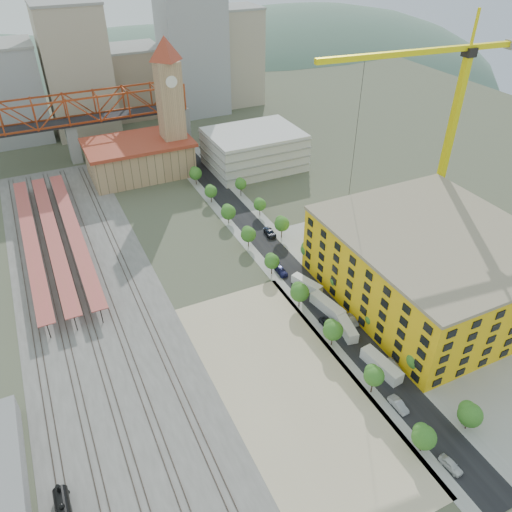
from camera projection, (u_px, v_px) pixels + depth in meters
name	position (u px, v px, depth m)	size (l,w,h in m)	color
ground	(244.00, 295.00, 128.59)	(400.00, 400.00, 0.00)	#474C38
ballast_strip	(89.00, 294.00, 128.78)	(36.00, 165.00, 0.06)	#605E59
dirt_lot	(289.00, 387.00, 103.81)	(28.00, 67.00, 0.06)	tan
street_asphalt	(273.00, 250.00, 145.36)	(12.00, 170.00, 0.06)	black
sidewalk_west	(256.00, 255.00, 143.42)	(3.00, 170.00, 0.04)	gray
sidewalk_east	(289.00, 246.00, 147.32)	(3.00, 170.00, 0.04)	gray
construction_pad	(433.00, 291.00, 129.71)	(50.00, 90.00, 0.06)	gray
rail_tracks	(82.00, 296.00, 128.07)	(26.56, 160.00, 0.18)	#382B23
platform_canopies	(52.00, 234.00, 145.12)	(16.00, 80.00, 4.12)	#B04344
station_hall	(140.00, 157.00, 183.78)	(38.00, 24.00, 13.10)	tan
clock_tower	(169.00, 94.00, 174.34)	(12.00, 12.00, 52.00)	tan
parking_garage	(254.00, 149.00, 189.23)	(34.00, 26.00, 14.00)	silver
truss_bridge	(67.00, 114.00, 186.78)	(94.00, 9.60, 25.60)	gray
construction_building	(432.00, 265.00, 123.29)	(44.60, 50.60, 18.80)	yellow
street_trees	(289.00, 269.00, 137.97)	(15.40, 124.40, 8.00)	#24651E
skyline	(128.00, 70.00, 223.69)	(133.00, 46.00, 60.00)	#9EA0A3
distant_hills	(159.00, 166.00, 382.67)	(647.00, 264.00, 227.00)	#4C6B59
tower_crane	(445.00, 107.00, 132.82)	(58.27, 8.03, 62.33)	yellow
site_trailer_a	(381.00, 365.00, 106.81)	(2.75, 10.43, 2.86)	silver
site_trailer_b	(345.00, 326.00, 117.05)	(2.57, 9.78, 2.68)	silver
site_trailer_c	(327.00, 306.00, 122.73)	(2.72, 10.32, 2.82)	silver
site_trailer_d	(307.00, 284.00, 130.32)	(2.33, 8.87, 2.43)	silver
car_0	(451.00, 465.00, 88.29)	(1.85, 4.59, 1.56)	silver
car_1	(398.00, 405.00, 99.02)	(1.69, 4.86, 1.60)	#9A999F
car_2	(327.00, 324.00, 118.51)	(2.31, 5.01, 1.39)	black
car_3	(281.00, 271.00, 135.94)	(2.22, 5.45, 1.58)	#1A1C4D
car_4	(394.00, 365.00, 107.87)	(1.62, 4.02, 1.37)	silver
car_5	(352.00, 320.00, 119.60)	(1.54, 4.41, 1.45)	gray
car_6	(270.00, 233.00, 151.71)	(2.59, 5.62, 1.56)	black
car_7	(270.00, 233.00, 152.03)	(2.00, 4.91, 1.42)	navy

